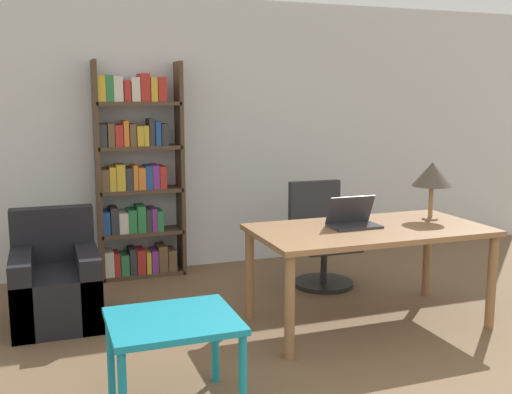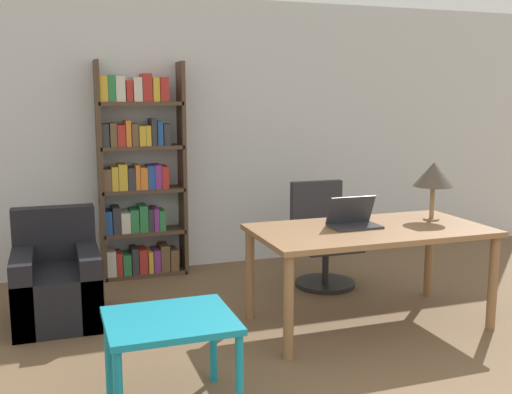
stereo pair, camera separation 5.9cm
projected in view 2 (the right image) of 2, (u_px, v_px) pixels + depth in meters
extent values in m
cube|color=silver|center=(211.00, 135.00, 6.11)|extent=(8.00, 0.06, 2.70)
cube|color=olive|center=(370.00, 230.00, 4.52)|extent=(1.77, 0.92, 0.04)
cylinder|color=olive|center=(289.00, 308.00, 3.95)|extent=(0.07, 0.07, 0.72)
cylinder|color=olive|center=(493.00, 283.00, 4.48)|extent=(0.07, 0.07, 0.72)
cylinder|color=olive|center=(250.00, 274.00, 4.70)|extent=(0.07, 0.07, 0.72)
cylinder|color=olive|center=(429.00, 256.00, 5.23)|extent=(0.07, 0.07, 0.72)
cube|color=#2D2D33|center=(355.00, 226.00, 4.52)|extent=(0.38, 0.23, 0.02)
cube|color=#2D2D33|center=(351.00, 210.00, 4.57)|extent=(0.38, 0.10, 0.22)
cube|color=navy|center=(350.00, 209.00, 4.57)|extent=(0.34, 0.08, 0.19)
cylinder|color=olive|center=(431.00, 219.00, 4.81)|extent=(0.13, 0.13, 0.01)
cylinder|color=olive|center=(432.00, 202.00, 4.78)|extent=(0.04, 0.04, 0.26)
cone|color=#4C4238|center=(433.00, 174.00, 4.75)|extent=(0.32, 0.32, 0.19)
cylinder|color=black|center=(325.00, 284.00, 5.56)|extent=(0.55, 0.55, 0.04)
cylinder|color=#262626|center=(325.00, 265.00, 5.53)|extent=(0.06, 0.06, 0.32)
cube|color=#2D2D33|center=(326.00, 243.00, 5.50)|extent=(0.53, 0.53, 0.10)
cube|color=#2D2D33|center=(316.00, 207.00, 5.66)|extent=(0.50, 0.08, 0.49)
cube|color=teal|center=(170.00, 321.00, 3.26)|extent=(0.69, 0.60, 0.04)
cylinder|color=teal|center=(239.00, 380.00, 3.16)|extent=(0.04, 0.04, 0.51)
cylinder|color=teal|center=(109.00, 356.00, 3.45)|extent=(0.04, 0.04, 0.51)
cylinder|color=teal|center=(213.00, 342.00, 3.65)|extent=(0.04, 0.04, 0.51)
cube|color=black|center=(58.00, 295.00, 4.66)|extent=(0.64, 0.79, 0.41)
cube|color=black|center=(54.00, 233.00, 4.88)|extent=(0.64, 0.16, 0.44)
cube|color=black|center=(24.00, 289.00, 4.57)|extent=(0.16, 0.79, 0.57)
cube|color=black|center=(89.00, 283.00, 4.72)|extent=(0.16, 0.79, 0.57)
cube|color=#4C3828|center=(100.00, 172.00, 5.62)|extent=(0.04, 0.28, 2.07)
cube|color=#4C3828|center=(182.00, 169.00, 5.87)|extent=(0.04, 0.28, 2.07)
cube|color=#4C3828|center=(145.00, 273.00, 5.91)|extent=(0.78, 0.28, 0.04)
cube|color=silver|center=(111.00, 262.00, 5.78)|extent=(0.09, 0.24, 0.24)
cube|color=#B72D28|center=(119.00, 262.00, 5.81)|extent=(0.05, 0.24, 0.22)
cube|color=#2D7F47|center=(126.00, 263.00, 5.84)|extent=(0.08, 0.24, 0.20)
cube|color=#333338|center=(134.00, 260.00, 5.86)|extent=(0.06, 0.24, 0.25)
cube|color=#B72D28|center=(142.00, 260.00, 5.88)|extent=(0.08, 0.24, 0.24)
cube|color=gold|center=(149.00, 260.00, 5.91)|extent=(0.04, 0.24, 0.21)
cube|color=#7F338C|center=(156.00, 259.00, 5.93)|extent=(0.06, 0.24, 0.22)
cube|color=brown|center=(164.00, 257.00, 5.95)|extent=(0.09, 0.24, 0.26)
cube|color=brown|center=(173.00, 258.00, 5.98)|extent=(0.08, 0.24, 0.21)
cube|color=#4C3828|center=(144.00, 232.00, 5.85)|extent=(0.78, 0.28, 0.04)
cube|color=#234C99|center=(108.00, 221.00, 5.71)|extent=(0.06, 0.24, 0.22)
cube|color=#333338|center=(116.00, 219.00, 5.74)|extent=(0.07, 0.24, 0.25)
cube|color=silver|center=(125.00, 221.00, 5.77)|extent=(0.09, 0.24, 0.20)
cube|color=#2D7F47|center=(134.00, 220.00, 5.79)|extent=(0.08, 0.24, 0.22)
cube|color=#2D7F47|center=(142.00, 217.00, 5.82)|extent=(0.08, 0.24, 0.25)
cube|color=#333338|center=(149.00, 219.00, 5.84)|extent=(0.05, 0.24, 0.22)
cube|color=#7F338C|center=(155.00, 218.00, 5.86)|extent=(0.05, 0.24, 0.22)
cube|color=#2D7F47|center=(161.00, 219.00, 5.88)|extent=(0.06, 0.24, 0.20)
cube|color=#4C3828|center=(143.00, 190.00, 5.78)|extent=(0.78, 0.28, 0.04)
cube|color=brown|center=(107.00, 179.00, 5.65)|extent=(0.07, 0.24, 0.20)
cube|color=gold|center=(114.00, 178.00, 5.67)|extent=(0.06, 0.24, 0.22)
cube|color=gold|center=(122.00, 177.00, 5.69)|extent=(0.08, 0.24, 0.24)
cube|color=#333338|center=(130.00, 178.00, 5.72)|extent=(0.07, 0.24, 0.21)
cube|color=orange|center=(136.00, 176.00, 5.74)|extent=(0.04, 0.24, 0.23)
cube|color=orange|center=(143.00, 178.00, 5.76)|extent=(0.07, 0.24, 0.21)
cube|color=#234C99|center=(150.00, 176.00, 5.78)|extent=(0.06, 0.24, 0.22)
cube|color=#7F338C|center=(157.00, 176.00, 5.80)|extent=(0.06, 0.24, 0.23)
cube|color=#B72D28|center=(163.00, 176.00, 5.82)|extent=(0.06, 0.24, 0.21)
cube|color=#4C3828|center=(141.00, 147.00, 5.71)|extent=(0.78, 0.28, 0.04)
cube|color=#333338|center=(104.00, 135.00, 5.58)|extent=(0.07, 0.24, 0.21)
cube|color=brown|center=(112.00, 135.00, 5.60)|extent=(0.06, 0.24, 0.22)
cube|color=#B72D28|center=(120.00, 135.00, 5.63)|extent=(0.07, 0.24, 0.20)
cube|color=orange|center=(127.00, 133.00, 5.64)|extent=(0.05, 0.24, 0.24)
cube|color=brown|center=(134.00, 135.00, 5.67)|extent=(0.06, 0.24, 0.21)
cube|color=gold|center=(141.00, 136.00, 5.69)|extent=(0.06, 0.24, 0.19)
cube|color=gold|center=(147.00, 135.00, 5.71)|extent=(0.05, 0.24, 0.19)
cube|color=#333338|center=(153.00, 132.00, 5.72)|extent=(0.05, 0.24, 0.25)
cube|color=#234C99|center=(159.00, 133.00, 5.74)|extent=(0.05, 0.24, 0.23)
cube|color=#333338|center=(165.00, 134.00, 5.76)|extent=(0.06, 0.24, 0.20)
cube|color=#4C3828|center=(140.00, 104.00, 5.64)|extent=(0.78, 0.28, 0.04)
cube|color=gold|center=(103.00, 89.00, 5.51)|extent=(0.07, 0.24, 0.23)
cube|color=#2D7F47|center=(111.00, 89.00, 5.53)|extent=(0.07, 0.24, 0.24)
cube|color=silver|center=(119.00, 89.00, 5.56)|extent=(0.08, 0.24, 0.23)
cube|color=#B72D28|center=(128.00, 91.00, 5.59)|extent=(0.06, 0.24, 0.19)
cube|color=silver|center=(136.00, 90.00, 5.61)|extent=(0.08, 0.24, 0.22)
cube|color=#B72D28|center=(146.00, 88.00, 5.64)|extent=(0.09, 0.24, 0.26)
cube|color=gold|center=(155.00, 90.00, 5.66)|extent=(0.06, 0.24, 0.22)
cube|color=#B72D28|center=(163.00, 90.00, 5.69)|extent=(0.08, 0.24, 0.23)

